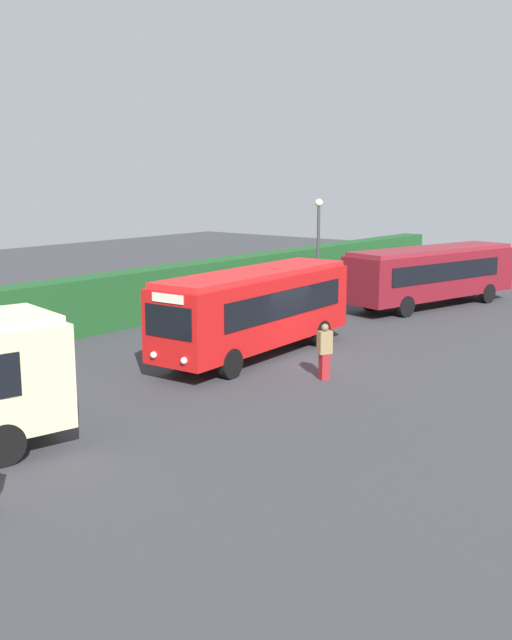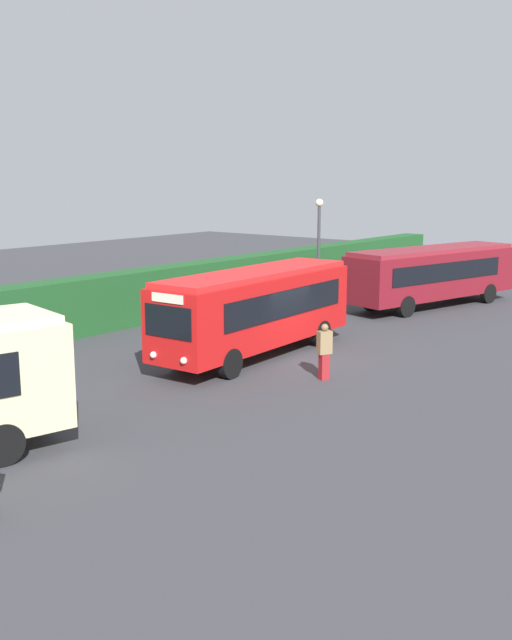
% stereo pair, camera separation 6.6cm
% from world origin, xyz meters
% --- Properties ---
extents(ground_plane, '(86.92, 86.92, 0.00)m').
position_xyz_m(ground_plane, '(0.00, 0.00, 0.00)').
color(ground_plane, '#38383D').
extents(bus_red, '(9.49, 2.79, 3.15)m').
position_xyz_m(bus_red, '(-0.55, 1.22, 1.82)').
color(bus_red, red).
rests_on(bus_red, ground_plane).
extents(bus_maroon, '(10.47, 4.78, 2.96)m').
position_xyz_m(bus_maroon, '(13.11, 0.91, 1.72)').
color(bus_maroon, maroon).
rests_on(bus_maroon, ground_plane).
extents(person_right, '(0.52, 0.43, 1.84)m').
position_xyz_m(person_right, '(-1.56, -2.42, 0.97)').
color(person_right, maroon).
rests_on(person_right, ground_plane).
extents(person_far, '(0.49, 0.28, 1.89)m').
position_xyz_m(person_far, '(14.73, 2.49, 1.00)').
color(person_far, black).
rests_on(person_far, ground_plane).
extents(hedge_row, '(55.46, 1.38, 2.34)m').
position_xyz_m(hedge_row, '(0.00, 9.32, 1.17)').
color(hedge_row, '#1D4E22').
rests_on(hedge_row, ground_plane).
extents(lamppost, '(0.36, 0.36, 5.44)m').
position_xyz_m(lamppost, '(7.11, 3.69, 3.41)').
color(lamppost, '#38383D').
rests_on(lamppost, ground_plane).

